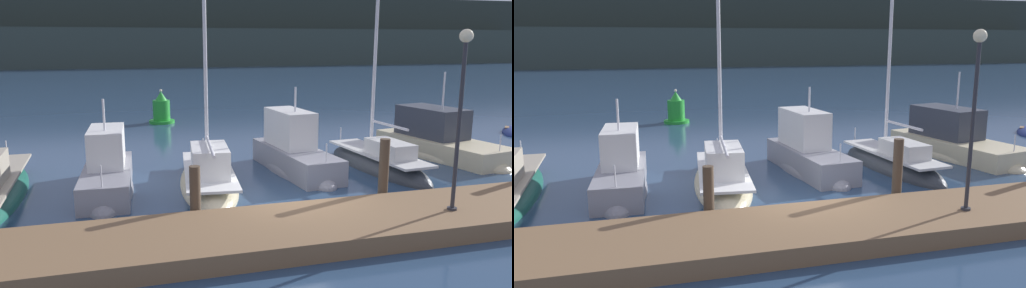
{
  "view_description": "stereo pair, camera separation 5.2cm",
  "coord_description": "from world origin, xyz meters",
  "views": [
    {
      "loc": [
        -4.51,
        -12.41,
        4.62
      ],
      "look_at": [
        0.0,
        3.43,
        1.2
      ],
      "focal_mm": 35.0,
      "sensor_mm": 36.0,
      "label": 1
    },
    {
      "loc": [
        -4.46,
        -12.42,
        4.62
      ],
      "look_at": [
        0.0,
        3.43,
        1.2
      ],
      "focal_mm": 35.0,
      "sensor_mm": 36.0,
      "label": 2
    }
  ],
  "objects": [
    {
      "name": "ground_plane",
      "position": [
        0.0,
        0.0,
        0.0
      ],
      "size": [
        400.0,
        400.0,
        0.0
      ],
      "primitive_type": "plane",
      "color": "navy"
    },
    {
      "name": "dock",
      "position": [
        0.0,
        -1.97,
        0.23
      ],
      "size": [
        23.07,
        2.8,
        0.45
      ],
      "primitive_type": "cube",
      "color": "brown",
      "rests_on": "ground"
    },
    {
      "name": "mooring_pile_1",
      "position": [
        -2.68,
        -0.32,
        0.77
      ],
      "size": [
        0.28,
        0.28,
        1.53
      ],
      "primitive_type": "cylinder",
      "color": "#4C3D2D",
      "rests_on": "ground"
    },
    {
      "name": "mooring_pile_2",
      "position": [
        2.68,
        -0.32,
        0.97
      ],
      "size": [
        0.28,
        0.28,
        1.94
      ],
      "primitive_type": "cylinder",
      "color": "#4C3D2D",
      "rests_on": "ground"
    },
    {
      "name": "motorboat_berth_2",
      "position": [
        -4.86,
        3.26,
        0.31
      ],
      "size": [
        1.79,
        5.14,
        3.58
      ],
      "color": "gray",
      "rests_on": "ground"
    },
    {
      "name": "sailboat_berth_3",
      "position": [
        -1.71,
        3.04,
        0.18
      ],
      "size": [
        2.54,
        6.33,
        8.86
      ],
      "color": "beige",
      "rests_on": "ground"
    },
    {
      "name": "motorboat_berth_4",
      "position": [
        1.61,
        3.99,
        0.36
      ],
      "size": [
        2.09,
        5.37,
        3.72
      ],
      "color": "gray",
      "rests_on": "ground"
    },
    {
      "name": "sailboat_berth_5",
      "position": [
        4.68,
        3.46,
        0.11
      ],
      "size": [
        2.02,
        6.01,
        7.75
      ],
      "color": "#2D3338",
      "rests_on": "ground"
    },
    {
      "name": "motorboat_berth_6",
      "position": [
        8.21,
        4.73,
        0.32
      ],
      "size": [
        3.37,
        6.61,
        4.02
      ],
      "color": "beige",
      "rests_on": "ground"
    },
    {
      "name": "channel_buoy",
      "position": [
        -1.97,
        16.21,
        0.71
      ],
      "size": [
        1.44,
        1.44,
        1.93
      ],
      "color": "green",
      "rests_on": "ground"
    },
    {
      "name": "dock_lamppost",
      "position": [
        3.51,
        -2.27,
        3.38
      ],
      "size": [
        0.32,
        0.32,
        4.44
      ],
      "color": "#2D2D33",
      "rests_on": "dock"
    },
    {
      "name": "hillside_backdrop",
      "position": [
        1.28,
        88.99,
        6.11
      ],
      "size": [
        240.0,
        23.0,
        13.25
      ],
      "color": "#28332D",
      "rests_on": "ground"
    }
  ]
}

